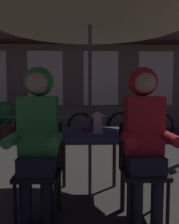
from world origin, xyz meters
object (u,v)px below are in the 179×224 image
(bicycle_fourth, at_px, (101,125))
(book, at_px, (92,129))
(potted_plant, at_px, (4,115))
(patio_umbrella, at_px, (90,6))
(bicycle_third, at_px, (60,125))
(bicycle_second, at_px, (7,125))
(person_left_hooded, at_px, (38,128))
(person_right_hooded, at_px, (144,128))
(bicycle_fifth, at_px, (140,125))
(chair_right, at_px, (142,164))
(cafe_table, at_px, (90,141))
(chair_left, at_px, (40,165))
(lantern, at_px, (98,121))

(bicycle_fourth, distance_m, book, 3.35)
(bicycle_fourth, distance_m, potted_plant, 2.61)
(patio_umbrella, height_order, book, patio_umbrella)
(bicycle_third, bearing_deg, potted_plant, 162.29)
(bicycle_second, xyz_separation_m, bicycle_third, (1.31, -0.06, 0.00))
(person_left_hooded, xyz_separation_m, bicycle_second, (-1.48, 3.85, -0.50))
(person_right_hooded, relative_size, bicycle_fifth, 0.83)
(bicycle_third, height_order, book, bicycle_third)
(chair_right, distance_m, potted_plant, 4.98)
(cafe_table, relative_size, chair_left, 0.85)
(cafe_table, distance_m, book, 0.16)
(chair_right, height_order, bicycle_fourth, chair_right)
(chair_left, height_order, person_right_hooded, person_right_hooded)
(patio_umbrella, distance_m, bicycle_third, 3.83)
(chair_left, relative_size, potted_plant, 0.95)
(person_left_hooded, bearing_deg, bicycle_third, 92.52)
(person_right_hooded, relative_size, potted_plant, 1.52)
(bicycle_fifth, height_order, potted_plant, potted_plant)
(bicycle_third, bearing_deg, bicycle_second, 177.31)
(cafe_table, bearing_deg, chair_left, -142.45)
(bicycle_fourth, relative_size, potted_plant, 1.81)
(potted_plant, bearing_deg, bicycle_fourth, -9.63)
(patio_umbrella, distance_m, chair_right, 1.68)
(bicycle_fifth, bearing_deg, bicycle_third, 179.01)
(patio_umbrella, height_order, potted_plant, patio_umbrella)
(person_right_hooded, bearing_deg, potted_plant, 121.83)
(patio_umbrella, bearing_deg, potted_plant, 119.46)
(cafe_table, height_order, patio_umbrella, patio_umbrella)
(person_right_hooded, bearing_deg, chair_right, 90.00)
(patio_umbrella, xyz_separation_m, lantern, (0.08, -0.07, -1.20))
(patio_umbrella, relative_size, person_right_hooded, 1.65)
(lantern, relative_size, book, 1.16)
(bicycle_fourth, height_order, book, bicycle_fourth)
(bicycle_second, bearing_deg, potted_plant, 117.09)
(bicycle_third, bearing_deg, chair_right, -73.19)
(patio_umbrella, xyz_separation_m, bicycle_third, (-0.65, 3.36, -1.71))
(cafe_table, bearing_deg, lantern, -43.21)
(patio_umbrella, distance_m, potted_plant, 4.67)
(patio_umbrella, xyz_separation_m, person_left_hooded, (-0.48, -0.43, -1.21))
(chair_right, height_order, person_left_hooded, person_left_hooded)
(lantern, xyz_separation_m, potted_plant, (-2.25, 3.92, -0.32))
(cafe_table, distance_m, chair_right, 0.62)
(person_left_hooded, height_order, bicycle_fifth, person_left_hooded)
(lantern, relative_size, bicycle_third, 0.14)
(lantern, height_order, bicycle_third, lantern)
(bicycle_fourth, bearing_deg, person_left_hooded, -102.85)
(chair_left, relative_size, person_left_hooded, 0.62)
(chair_left, height_order, bicycle_fourth, chair_left)
(bicycle_fifth, distance_m, potted_plant, 3.57)
(person_right_hooded, distance_m, potted_plant, 5.04)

